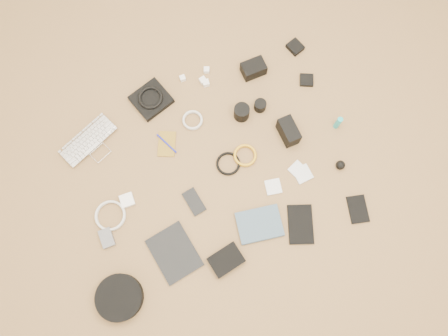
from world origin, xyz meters
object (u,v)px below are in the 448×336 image
object	(u,v)px
laptop	(94,146)
tablet	(174,253)
dslr_camera	(253,69)
phone	(194,202)
headphone_case	(119,298)
paperback	(263,241)

from	to	relation	value
laptop	tablet	distance (m)	0.68
laptop	dslr_camera	world-z (taller)	dslr_camera
phone	dslr_camera	bearing A→B (deg)	35.64
headphone_case	paperback	xyz separation A→B (m)	(0.72, -0.00, -0.02)
dslr_camera	headphone_case	size ratio (longest dim) A/B	0.57
dslr_camera	headphone_case	xyz separation A→B (m)	(-1.02, -0.85, -0.01)
laptop	dslr_camera	distance (m)	0.92
phone	headphone_case	distance (m)	0.56
laptop	headphone_case	world-z (taller)	headphone_case
phone	tablet	bearing A→B (deg)	-141.09
laptop	tablet	size ratio (longest dim) A/B	1.22
laptop	tablet	xyz separation A→B (m)	(0.20, -0.65, -0.01)
dslr_camera	phone	size ratio (longest dim) A/B	0.93
headphone_case	tablet	bearing A→B (deg)	18.44
tablet	phone	distance (m)	0.26
tablet	headphone_case	xyz separation A→B (m)	(-0.30, -0.10, 0.02)
phone	paperback	xyz separation A→B (m)	(0.24, -0.30, 0.01)
dslr_camera	tablet	bearing A→B (deg)	-135.60
dslr_camera	paperback	bearing A→B (deg)	-111.11
laptop	headphone_case	bearing A→B (deg)	-121.70
tablet	phone	world-z (taller)	same
laptop	paperback	bearing A→B (deg)	-74.62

